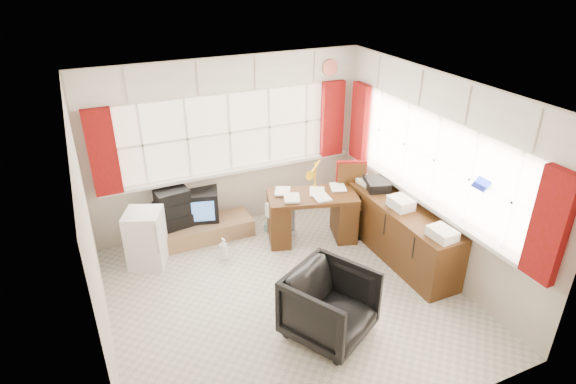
# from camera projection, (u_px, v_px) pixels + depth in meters

# --- Properties ---
(ground) EXTENTS (4.00, 4.00, 0.00)m
(ground) POSITION_uv_depth(u_px,v_px,m) (287.00, 297.00, 5.79)
(ground) COLOR beige
(ground) RESTS_ON ground
(room_walls) EXTENTS (4.00, 4.00, 4.00)m
(room_walls) POSITION_uv_depth(u_px,v_px,m) (287.00, 186.00, 5.11)
(room_walls) COLOR beige
(room_walls) RESTS_ON ground
(window_back) EXTENTS (3.70, 0.12, 3.60)m
(window_back) POSITION_uv_depth(u_px,v_px,m) (232.00, 166.00, 6.95)
(window_back) COLOR beige
(window_back) RESTS_ON room_walls
(window_right) EXTENTS (0.12, 3.70, 3.60)m
(window_right) POSITION_uv_depth(u_px,v_px,m) (427.00, 197.00, 6.08)
(window_right) COLOR beige
(window_right) RESTS_ON room_walls
(curtains) EXTENTS (3.83, 3.83, 1.15)m
(curtains) POSITION_uv_depth(u_px,v_px,m) (323.00, 147.00, 6.23)
(curtains) COLOR maroon
(curtains) RESTS_ON room_walls
(overhead_cabinets) EXTENTS (3.98, 3.98, 0.48)m
(overhead_cabinets) POSITION_uv_depth(u_px,v_px,m) (327.00, 85.00, 5.93)
(overhead_cabinets) COLOR white
(overhead_cabinets) RESTS_ON room_walls
(desk) EXTENTS (1.35, 0.92, 0.74)m
(desk) POSITION_uv_depth(u_px,v_px,m) (312.00, 214.00, 6.81)
(desk) COLOR #4A2B11
(desk) RESTS_ON ground
(desk_lamp) EXTENTS (0.19, 0.17, 0.44)m
(desk_lamp) POSITION_uv_depth(u_px,v_px,m) (315.00, 169.00, 6.69)
(desk_lamp) COLOR #F8BB0A
(desk_lamp) RESTS_ON desk
(task_chair) EXTENTS (0.58, 0.60, 1.06)m
(task_chair) POSITION_uv_depth(u_px,v_px,m) (351.00, 195.00, 6.96)
(task_chair) COLOR black
(task_chair) RESTS_ON ground
(office_chair) EXTENTS (1.12, 1.13, 0.77)m
(office_chair) POSITION_uv_depth(u_px,v_px,m) (330.00, 305.00, 5.08)
(office_chair) COLOR black
(office_chair) RESTS_ON ground
(radiator) EXTENTS (0.43, 0.26, 0.60)m
(radiator) POSITION_uv_depth(u_px,v_px,m) (282.00, 222.00, 6.91)
(radiator) COLOR white
(radiator) RESTS_ON ground
(credenza) EXTENTS (0.50, 2.00, 0.85)m
(credenza) POSITION_uv_depth(u_px,v_px,m) (399.00, 231.00, 6.41)
(credenza) COLOR #4A2B11
(credenza) RESTS_ON ground
(file_tray) EXTENTS (0.40, 0.46, 0.13)m
(file_tray) POSITION_uv_depth(u_px,v_px,m) (377.00, 184.00, 6.72)
(file_tray) COLOR black
(file_tray) RESTS_ON credenza
(tv_bench) EXTENTS (1.40, 0.50, 0.25)m
(tv_bench) POSITION_uv_depth(u_px,v_px,m) (204.00, 230.00, 6.93)
(tv_bench) COLOR #A27B51
(tv_bench) RESTS_ON ground
(crt_tv) EXTENTS (0.58, 0.56, 0.44)m
(crt_tv) POSITION_uv_depth(u_px,v_px,m) (201.00, 204.00, 6.92)
(crt_tv) COLOR black
(crt_tv) RESTS_ON tv_bench
(hifi_stack) EXTENTS (0.57, 0.41, 0.56)m
(hifi_stack) POSITION_uv_depth(u_px,v_px,m) (173.00, 209.00, 6.70)
(hifi_stack) COLOR black
(hifi_stack) RESTS_ON tv_bench
(mini_fridge) EXTENTS (0.59, 0.60, 0.77)m
(mini_fridge) POSITION_uv_depth(u_px,v_px,m) (146.00, 238.00, 6.26)
(mini_fridge) COLOR white
(mini_fridge) RESTS_ON ground
(spray_bottle_a) EXTENTS (0.15, 0.15, 0.32)m
(spray_bottle_a) POSITION_uv_depth(u_px,v_px,m) (224.00, 249.00, 6.44)
(spray_bottle_a) COLOR white
(spray_bottle_a) RESTS_ON ground
(spray_bottle_b) EXTENTS (0.11, 0.11, 0.18)m
(spray_bottle_b) POSITION_uv_depth(u_px,v_px,m) (267.00, 225.00, 7.13)
(spray_bottle_b) COLOR #84C6BF
(spray_bottle_b) RESTS_ON ground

